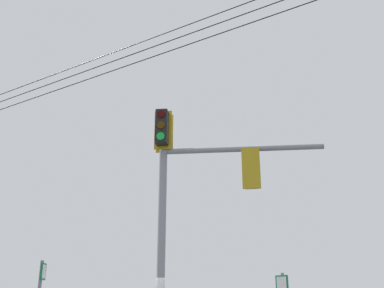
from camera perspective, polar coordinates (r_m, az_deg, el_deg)
signal_mast_assembly at (r=11.47m, az=-0.62°, el=-5.12°), size 2.03×4.05×6.67m
overhead_wire_span at (r=12.60m, az=2.13°, el=14.22°), size 2.27×30.59×0.84m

